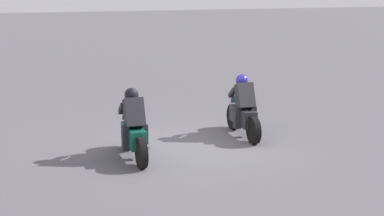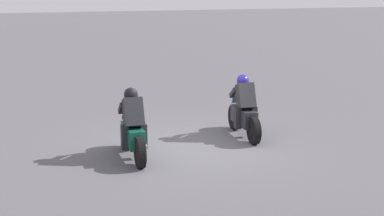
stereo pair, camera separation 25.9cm
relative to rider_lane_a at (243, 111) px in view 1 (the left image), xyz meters
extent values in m
plane|color=#555358|center=(-0.43, 1.42, -0.62)|extent=(120.00, 120.00, 0.00)
cylinder|color=black|center=(0.70, -0.05, -0.30)|extent=(0.65, 0.18, 0.64)
cylinder|color=black|center=(-0.69, 0.05, -0.30)|extent=(0.65, 0.18, 0.64)
cube|color=#252529|center=(0.00, 0.00, -0.12)|extent=(1.12, 0.39, 0.40)
ellipsoid|color=#252529|center=(0.10, -0.01, 0.18)|extent=(0.50, 0.33, 0.24)
cube|color=red|center=(-0.51, 0.04, -0.10)|extent=(0.07, 0.16, 0.08)
cylinder|color=#A5A5AD|center=(-0.36, -0.13, -0.25)|extent=(0.43, 0.13, 0.10)
cube|color=#242427|center=(-0.10, 0.01, 0.40)|extent=(0.51, 0.43, 0.66)
sphere|color=#272095|center=(0.12, -0.01, 0.74)|extent=(0.32, 0.32, 0.30)
cube|color=slate|center=(0.50, -0.03, 0.22)|extent=(0.17, 0.27, 0.23)
cube|color=#242427|center=(-0.10, 0.21, -0.12)|extent=(0.19, 0.15, 0.52)
cube|color=#242427|center=(-0.13, -0.19, -0.12)|extent=(0.19, 0.15, 0.52)
cube|color=#242427|center=(0.30, 0.16, 0.42)|extent=(0.39, 0.13, 0.31)
cube|color=#242427|center=(0.27, -0.20, 0.42)|extent=(0.39, 0.13, 0.31)
cylinder|color=black|center=(-0.17, 2.92, -0.30)|extent=(0.64, 0.15, 0.64)
cylinder|color=black|center=(-1.57, 2.95, -0.30)|extent=(0.64, 0.15, 0.64)
cube|color=#104D3B|center=(-0.87, 2.94, -0.12)|extent=(1.11, 0.34, 0.40)
ellipsoid|color=#104D3B|center=(-0.77, 2.93, 0.18)|extent=(0.49, 0.31, 0.24)
cube|color=red|center=(-1.38, 2.95, -0.10)|extent=(0.06, 0.16, 0.08)
cylinder|color=#A5A5AD|center=(-1.22, 2.78, -0.25)|extent=(0.42, 0.11, 0.10)
cube|color=black|center=(-0.97, 2.94, 0.40)|extent=(0.49, 0.41, 0.66)
sphere|color=black|center=(-0.75, 2.93, 0.74)|extent=(0.31, 0.31, 0.30)
cube|color=#696D57|center=(-0.37, 2.93, 0.22)|extent=(0.16, 0.26, 0.23)
cube|color=black|center=(-0.99, 3.14, -0.12)|extent=(0.18, 0.14, 0.52)
cube|color=black|center=(-1.00, 2.74, -0.12)|extent=(0.18, 0.14, 0.52)
cube|color=black|center=(-0.59, 3.11, 0.42)|extent=(0.39, 0.11, 0.31)
cube|color=black|center=(-0.60, 2.75, 0.42)|extent=(0.39, 0.11, 0.31)
camera|label=1|loc=(-12.45, 5.72, 3.08)|focal=54.19mm
camera|label=2|loc=(-12.53, 5.47, 3.08)|focal=54.19mm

